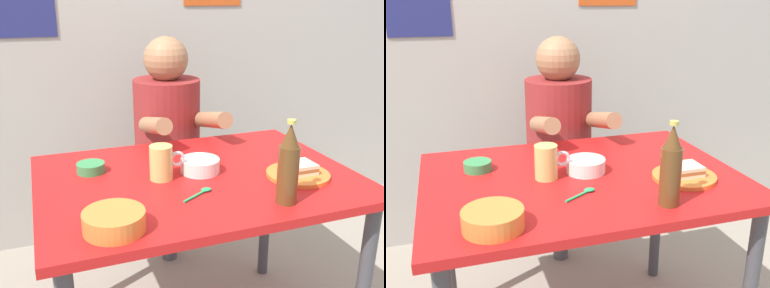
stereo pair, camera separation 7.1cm
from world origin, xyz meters
TOP-DOWN VIEW (x-y plane):
  - wall_back at (0.00, 1.05)m, footprint 4.40×0.09m
  - dining_table at (0.00, 0.00)m, footprint 1.10×0.80m
  - stool at (0.08, 0.63)m, footprint 0.34×0.34m
  - person_seated at (0.08, 0.62)m, footprint 0.33×0.56m
  - plate_orange at (0.33, -0.13)m, footprint 0.22×0.22m
  - sandwich at (0.33, -0.13)m, footprint 0.11×0.09m
  - beer_mug at (-0.12, 0.01)m, footprint 0.13×0.08m
  - beer_bottle at (0.18, -0.30)m, footprint 0.06×0.06m
  - rice_bowl_white at (0.02, 0.02)m, footprint 0.14×0.14m
  - soup_bowl_orange at (-0.34, -0.28)m, footprint 0.17×0.17m
  - dip_bowl_green at (-0.35, 0.15)m, footprint 0.10×0.10m
  - spoon at (-0.04, -0.15)m, footprint 0.11×0.07m

SIDE VIEW (x-z plane):
  - stool at x=0.08m, z-range 0.12..0.57m
  - dining_table at x=0.00m, z-range 0.28..1.02m
  - spoon at x=-0.04m, z-range 0.74..0.75m
  - plate_orange at x=0.33m, z-range 0.74..0.75m
  - dip_bowl_green at x=-0.35m, z-range 0.74..0.78m
  - person_seated at x=0.08m, z-range 0.41..1.13m
  - rice_bowl_white at x=0.02m, z-range 0.74..0.79m
  - soup_bowl_orange at x=-0.34m, z-range 0.74..0.80m
  - sandwich at x=0.33m, z-range 0.75..0.79m
  - beer_mug at x=-0.12m, z-range 0.74..0.86m
  - beer_bottle at x=0.18m, z-range 0.73..0.99m
  - wall_back at x=0.00m, z-range 0.00..2.60m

